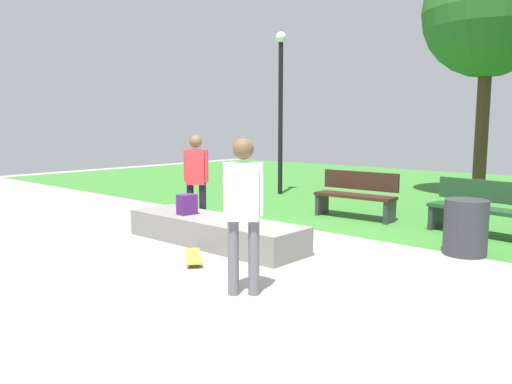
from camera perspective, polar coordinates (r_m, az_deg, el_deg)
The scene contains 12 objects.
ground_plane at distance 7.43m, azimuth 0.53°, elevation -6.53°, with size 28.00×28.00×0.00m, color gray.
grass_lawn at distance 14.20m, azimuth 21.77°, elevation -0.24°, with size 26.60×12.34×0.01m, color #387A2D.
concrete_ledge at distance 7.75m, azimuth -4.81°, elevation -4.43°, with size 3.11×0.87×0.41m, color gray.
backpack_on_ledge at distance 8.02m, azimuth -7.85°, elevation -1.41°, with size 0.28×0.20×0.32m, color #4C1E66.
skater_performing_trick at distance 5.30m, azimuth -1.44°, elevation -1.47°, with size 0.37×0.36×1.68m.
skater_watching at distance 8.68m, azimuth -6.83°, elevation 1.90°, with size 0.38×0.35×1.65m.
skateboard_by_ledge at distance 6.85m, azimuth -7.13°, elevation -7.26°, with size 0.75×0.65×0.08m.
park_bench_near_lamppost at distance 9.98m, azimuth 11.34°, elevation -0.21°, with size 1.62×0.53×0.91m.
park_bench_by_oak at distance 9.05m, azimuth 24.12°, elevation -1.53°, with size 1.65×0.68×0.91m.
tree_tall_oak at distance 14.02m, azimuth 24.94°, elevation 17.98°, with size 3.13×3.13×6.09m.
lamp_post at distance 13.18m, azimuth 2.82°, elevation 10.76°, with size 0.28×0.28×4.17m.
trash_bin at distance 7.65m, azimuth 22.73°, elevation -3.72°, with size 0.59×0.59×0.78m, color #333338.
Camera 1 is at (4.73, -5.43, 1.82)m, focal length 35.19 mm.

